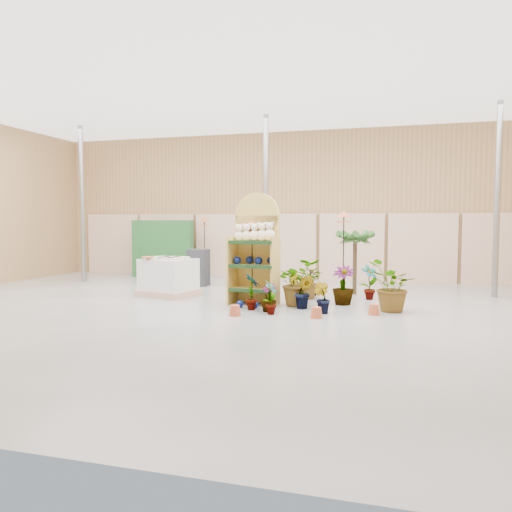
# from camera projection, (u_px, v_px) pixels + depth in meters

# --- Properties ---
(room) EXTENTS (15.20, 12.10, 4.70)m
(room) POSITION_uv_depth(u_px,v_px,m) (235.00, 200.00, 10.45)
(room) COLOR gray
(room) RESTS_ON ground
(display_shelf) EXTENTS (1.05, 0.71, 2.39)m
(display_shelf) POSITION_uv_depth(u_px,v_px,m) (256.00, 253.00, 10.71)
(display_shelf) COLOR gold
(display_shelf) RESTS_ON ground
(teddy_bears) EXTENTS (0.89, 0.24, 0.39)m
(teddy_bears) POSITION_uv_depth(u_px,v_px,m) (256.00, 233.00, 10.57)
(teddy_bears) COLOR #F4E9CC
(teddy_bears) RESTS_ON display_shelf
(gazing_balls_shelf) EXTENTS (0.88, 0.30, 0.17)m
(gazing_balls_shelf) POSITION_uv_depth(u_px,v_px,m) (254.00, 260.00, 10.60)
(gazing_balls_shelf) COLOR navy
(gazing_balls_shelf) RESTS_ON display_shelf
(gazing_balls_floor) EXTENTS (0.63, 0.39, 0.15)m
(gazing_balls_floor) POSITION_uv_depth(u_px,v_px,m) (253.00, 304.00, 10.25)
(gazing_balls_floor) COLOR navy
(gazing_balls_floor) RESTS_ON ground
(pallet_stack) EXTENTS (1.46, 1.31, 0.92)m
(pallet_stack) POSITION_uv_depth(u_px,v_px,m) (169.00, 277.00, 11.80)
(pallet_stack) COLOR tan
(pallet_stack) RESTS_ON ground
(charcoal_planters) EXTENTS (0.80, 0.50, 1.00)m
(charcoal_planters) POSITION_uv_depth(u_px,v_px,m) (195.00, 270.00, 13.70)
(charcoal_planters) COLOR #222227
(charcoal_planters) RESTS_ON ground
(trellis_stock) EXTENTS (2.00, 0.30, 1.80)m
(trellis_stock) POSITION_uv_depth(u_px,v_px,m) (163.00, 249.00, 15.69)
(trellis_stock) COLOR #215927
(trellis_stock) RESTS_ON ground
(offer_sign) EXTENTS (0.50, 0.08, 2.20)m
(offer_sign) POSITION_uv_depth(u_px,v_px,m) (264.00, 229.00, 12.45)
(offer_sign) COLOR gray
(offer_sign) RESTS_ON ground
(bird_table_front) EXTENTS (0.34, 0.34, 1.80)m
(bird_table_front) POSITION_uv_depth(u_px,v_px,m) (252.00, 226.00, 10.78)
(bird_table_front) COLOR black
(bird_table_front) RESTS_ON ground
(bird_table_right) EXTENTS (0.34, 0.34, 2.00)m
(bird_table_right) POSITION_uv_depth(u_px,v_px,m) (344.00, 217.00, 10.77)
(bird_table_right) COLOR black
(bird_table_right) RESTS_ON ground
(bird_table_back) EXTENTS (0.34, 0.34, 1.89)m
(bird_table_back) POSITION_uv_depth(u_px,v_px,m) (204.00, 222.00, 14.65)
(bird_table_back) COLOR black
(bird_table_back) RESTS_ON ground
(palm) EXTENTS (0.70, 0.70, 1.64)m
(palm) POSITION_uv_depth(u_px,v_px,m) (355.00, 237.00, 11.99)
(palm) COLOR #40301D
(palm) RESTS_ON ground
(potted_plant_0) EXTENTS (0.45, 0.48, 0.75)m
(potted_plant_0) POSITION_uv_depth(u_px,v_px,m) (252.00, 291.00, 9.92)
(potted_plant_0) COLOR #214D19
(potted_plant_0) RESTS_ON ground
(potted_plant_1) EXTENTS (0.39, 0.32, 0.69)m
(potted_plant_1) POSITION_uv_depth(u_px,v_px,m) (304.00, 292.00, 10.06)
(potted_plant_1) COLOR #214D19
(potted_plant_1) RESTS_ON ground
(potted_plant_2) EXTENTS (1.17, 1.14, 0.99)m
(potted_plant_2) POSITION_uv_depth(u_px,v_px,m) (298.00, 282.00, 10.45)
(potted_plant_2) COLOR #214D19
(potted_plant_2) RESTS_ON ground
(potted_plant_3) EXTENTS (0.48, 0.48, 0.82)m
(potted_plant_3) POSITION_uv_depth(u_px,v_px,m) (343.00, 285.00, 10.56)
(potted_plant_3) COLOR #214D19
(potted_plant_3) RESTS_ON ground
(potted_plant_4) EXTENTS (0.50, 0.50, 0.80)m
(potted_plant_4) POSITION_uv_depth(u_px,v_px,m) (369.00, 282.00, 11.22)
(potted_plant_4) COLOR #214D19
(potted_plant_4) RESTS_ON ground
(potted_plant_5) EXTENTS (0.38, 0.41, 0.59)m
(potted_plant_5) POSITION_uv_depth(u_px,v_px,m) (293.00, 287.00, 11.18)
(potted_plant_5) COLOR #214D19
(potted_plant_5) RESTS_ON ground
(potted_plant_6) EXTENTS (0.98, 0.98, 0.82)m
(potted_plant_6) POSITION_uv_depth(u_px,v_px,m) (305.00, 281.00, 11.42)
(potted_plant_6) COLOR #214D19
(potted_plant_6) RESTS_ON ground
(potted_plant_7) EXTENTS (0.38, 0.38, 0.55)m
(potted_plant_7) POSITION_uv_depth(u_px,v_px,m) (269.00, 298.00, 9.75)
(potted_plant_7) COLOR #214D19
(potted_plant_7) RESTS_ON ground
(potted_plant_8) EXTENTS (0.27, 0.37, 0.65)m
(potted_plant_8) POSITION_uv_depth(u_px,v_px,m) (271.00, 297.00, 9.44)
(potted_plant_8) COLOR #214D19
(potted_plant_8) RESTS_ON ground
(potted_plant_9) EXTENTS (0.42, 0.40, 0.60)m
(potted_plant_9) POSITION_uv_depth(u_px,v_px,m) (322.00, 298.00, 9.57)
(potted_plant_9) COLOR #214D19
(potted_plant_9) RESTS_ON ground
(potted_plant_10) EXTENTS (1.12, 1.17, 1.01)m
(potted_plant_10) POSITION_uv_depth(u_px,v_px,m) (392.00, 286.00, 9.70)
(potted_plant_10) COLOR #214D19
(potted_plant_10) RESTS_ON ground
(potted_plant_11) EXTENTS (0.47, 0.47, 0.67)m
(potted_plant_11) POSITION_uv_depth(u_px,v_px,m) (311.00, 281.00, 11.89)
(potted_plant_11) COLOR #214D19
(potted_plant_11) RESTS_ON ground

